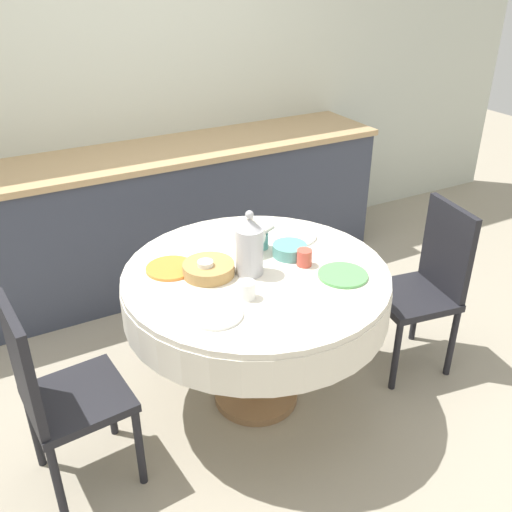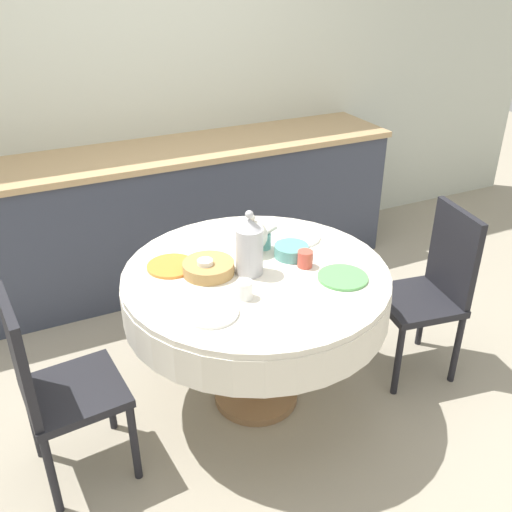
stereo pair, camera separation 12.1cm
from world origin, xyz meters
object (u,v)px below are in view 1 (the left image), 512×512
chair_left (426,281)px  coffee_carafe (250,247)px  teapot (250,236)px  chair_right (56,390)px

chair_left → coffee_carafe: bearing=90.5°
chair_left → teapot: teapot is taller
chair_left → chair_right: same height
teapot → chair_right: bearing=-165.7°
coffee_carafe → chair_left: bearing=-8.6°
chair_right → teapot: teapot is taller
coffee_carafe → teapot: bearing=61.9°
coffee_carafe → teapot: (0.10, 0.19, -0.05)m
chair_left → teapot: size_ratio=4.39×
chair_right → teapot: size_ratio=4.39×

